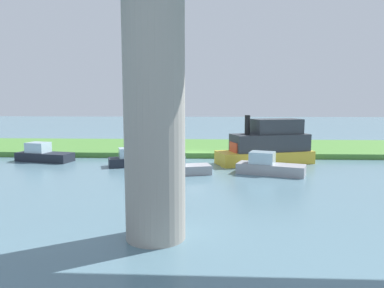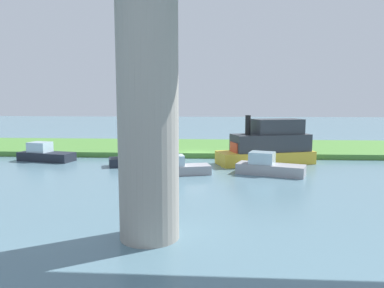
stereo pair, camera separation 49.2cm
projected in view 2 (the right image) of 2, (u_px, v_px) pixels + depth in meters
ground_plane at (194, 158)px, 34.51m from camera, size 160.00×160.00×0.00m
grassy_bank at (197, 147)px, 40.42m from camera, size 80.00×12.00×0.50m
bridge_pylon at (148, 104)px, 14.26m from camera, size 2.40×2.40×10.79m
person_on_bank at (251, 144)px, 35.40m from camera, size 0.37×0.37×1.39m
mooring_post at (292, 146)px, 35.64m from camera, size 0.20×0.20×1.02m
houseboat_blue at (268, 146)px, 31.65m from camera, size 8.70×5.11×4.22m
motorboat_red at (135, 159)px, 30.80m from camera, size 4.85×2.98×1.53m
riverboat_paddlewheel at (179, 167)px, 27.24m from camera, size 4.60×2.56×1.45m
pontoon_yellow at (45, 154)px, 33.22m from camera, size 5.33×2.89×1.69m
motorboat_white at (268, 166)px, 27.28m from camera, size 5.24×3.30×1.65m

